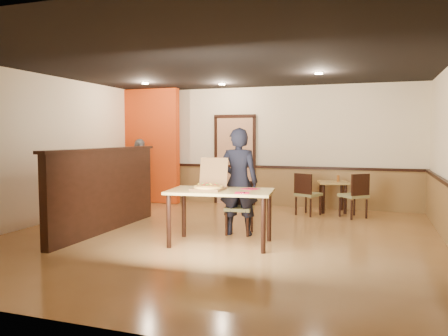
% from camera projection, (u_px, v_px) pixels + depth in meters
% --- Properties ---
extents(floor, '(7.00, 7.00, 0.00)m').
position_uv_depth(floor, '(218.00, 237.00, 7.12)').
color(floor, '#B37D45').
rests_on(floor, ground).
extents(ceiling, '(7.00, 7.00, 0.00)m').
position_uv_depth(ceiling, '(218.00, 63.00, 6.91)').
color(ceiling, black).
rests_on(ceiling, wall_back).
extents(wall_back, '(7.00, 0.00, 7.00)m').
position_uv_depth(wall_back, '(268.00, 146.00, 10.32)').
color(wall_back, '#FDEDC6').
rests_on(wall_back, floor).
extents(wall_left, '(0.00, 7.00, 7.00)m').
position_uv_depth(wall_left, '(42.00, 149.00, 8.14)').
color(wall_left, '#FDEDC6').
rests_on(wall_left, floor).
extents(wainscot_back, '(7.00, 0.04, 0.90)m').
position_uv_depth(wainscot_back, '(267.00, 186.00, 10.36)').
color(wainscot_back, olive).
rests_on(wainscot_back, floor).
extents(chair_rail_back, '(7.00, 0.06, 0.06)m').
position_uv_depth(chair_rail_back, '(267.00, 167.00, 10.30)').
color(chair_rail_back, black).
rests_on(chair_rail_back, wall_back).
extents(back_door, '(0.90, 0.06, 2.10)m').
position_uv_depth(back_door, '(235.00, 161.00, 10.56)').
color(back_door, tan).
rests_on(back_door, wall_back).
extents(booth_partition, '(0.20, 3.10, 1.44)m').
position_uv_depth(booth_partition, '(105.00, 189.00, 7.52)').
color(booth_partition, black).
rests_on(booth_partition, floor).
extents(red_accent_panel, '(1.60, 0.20, 2.78)m').
position_uv_depth(red_accent_panel, '(148.00, 146.00, 10.78)').
color(red_accent_panel, '#C23A0D').
rests_on(red_accent_panel, floor).
extents(spot_a, '(0.14, 0.14, 0.02)m').
position_uv_depth(spot_a, '(145.00, 83.00, 9.35)').
color(spot_a, '#FFF3B2').
rests_on(spot_a, ceiling).
extents(spot_b, '(0.14, 0.14, 0.02)m').
position_uv_depth(spot_b, '(222.00, 84.00, 9.53)').
color(spot_b, '#FFF3B2').
rests_on(spot_b, ceiling).
extents(spot_c, '(0.14, 0.14, 0.02)m').
position_uv_depth(spot_c, '(319.00, 73.00, 7.88)').
color(spot_c, '#FFF3B2').
rests_on(spot_c, ceiling).
extents(main_table, '(1.65, 1.06, 0.83)m').
position_uv_depth(main_table, '(221.00, 197.00, 6.60)').
color(main_table, tan).
rests_on(main_table, floor).
extents(diner_chair, '(0.46, 0.46, 0.88)m').
position_uv_depth(diner_chair, '(240.00, 205.00, 7.40)').
color(diner_chair, olive).
rests_on(diner_chair, floor).
extents(side_chair_left, '(0.58, 0.58, 0.88)m').
position_uv_depth(side_chair_left, '(307.00, 192.00, 9.04)').
color(side_chair_left, olive).
rests_on(side_chair_left, floor).
extents(side_chair_right, '(0.63, 0.63, 0.90)m').
position_uv_depth(side_chair_right, '(356.00, 194.00, 8.73)').
color(side_chair_right, olive).
rests_on(side_chair_right, floor).
extents(side_table, '(0.74, 0.74, 0.66)m').
position_uv_depth(side_table, '(333.00, 189.00, 9.46)').
color(side_table, tan).
rests_on(side_table, floor).
extents(diner, '(0.70, 0.51, 1.78)m').
position_uv_depth(diner, '(239.00, 182.00, 7.23)').
color(diner, black).
rests_on(diner, floor).
extents(passerby, '(0.56, 0.98, 1.58)m').
position_uv_depth(passerby, '(140.00, 171.00, 10.55)').
color(passerby, gray).
rests_on(passerby, floor).
extents(pizza_box, '(0.47, 0.55, 0.48)m').
position_uv_depth(pizza_box, '(209.00, 186.00, 6.63)').
color(pizza_box, brown).
rests_on(pizza_box, main_table).
extents(pizza, '(0.53, 0.53, 0.03)m').
position_uv_depth(pizza, '(208.00, 187.00, 6.58)').
color(pizza, '#E7B654').
rests_on(pizza, pizza_box).
extents(napkin_near, '(0.25, 0.25, 0.01)m').
position_uv_depth(napkin_near, '(242.00, 193.00, 6.24)').
color(napkin_near, red).
rests_on(napkin_near, main_table).
extents(napkin_far, '(0.29, 0.29, 0.01)m').
position_uv_depth(napkin_far, '(250.00, 189.00, 6.72)').
color(napkin_far, red).
rests_on(napkin_far, main_table).
extents(condiment, '(0.06, 0.06, 0.14)m').
position_uv_depth(condiment, '(338.00, 179.00, 9.37)').
color(condiment, brown).
rests_on(condiment, side_table).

